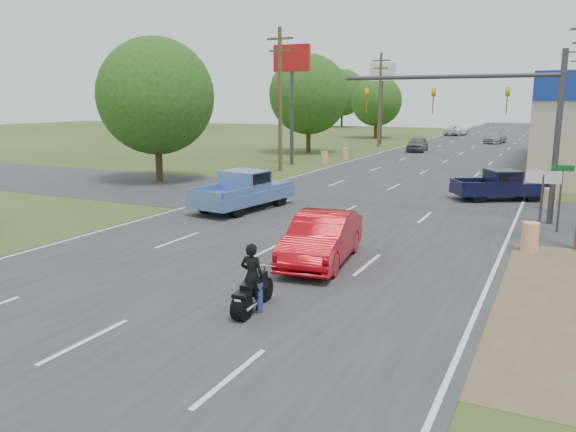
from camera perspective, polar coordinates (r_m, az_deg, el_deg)
The scene contains 27 objects.
ground at distance 12.88m, azimuth -19.90°, elevation -11.95°, with size 200.00×200.00×0.00m, color #2F4A1D.
main_road at distance 49.10m, azimuth 15.70°, elevation 5.38°, with size 15.00×180.00×0.02m, color #2D2D30.
cross_road at distance 27.93m, azimuth 7.40°, elevation 1.25°, with size 120.00×10.00×0.02m, color #2D2D30.
utility_pole_5 at distance 40.40m, azimuth -0.82°, elevation 12.09°, with size 2.00×0.28×10.00m.
utility_pole_6 at distance 62.77m, azimuth 9.32°, elevation 11.78°, with size 2.00×0.28×10.00m.
tree_0 at distance 36.10m, azimuth -13.27°, elevation 11.76°, with size 7.14×7.14×8.84m.
tree_1 at distance 54.77m, azimuth 2.11°, elevation 12.23°, with size 7.56×7.56×9.36m.
tree_2 at distance 77.53m, azimuth 8.98°, elevation 11.47°, with size 6.72×6.72×8.32m.
tree_4 at distance 104.70m, azimuth -11.78°, elevation 12.40°, with size 9.24×9.24×11.44m.
tree_6 at distance 110.11m, azimuth 5.53°, elevation 12.37°, with size 8.82×8.82×10.92m.
barrel_0 at distance 20.58m, azimuth 23.37°, elevation -1.97°, with size 0.56×0.56×1.00m, color orange.
barrel_1 at distance 28.92m, azimuth 25.05°, elevation 1.59°, with size 0.56×0.56×1.00m, color orange.
barrel_2 at distance 45.67m, azimuth 3.74°, elevation 5.96°, with size 0.56×0.56×1.00m, color orange.
barrel_3 at distance 49.28m, azimuth 5.84°, elevation 6.34°, with size 0.56×0.56×1.00m, color orange.
pole_sign_left_near at distance 44.49m, azimuth 0.39°, elevation 14.44°, with size 3.00×0.35×9.20m.
pole_sign_left_far at distance 66.92m, azimuth 9.55°, elevation 13.34°, with size 3.00×0.35×9.20m.
lane_sign at distance 22.29m, azimuth 24.44°, elevation 2.60°, with size 1.20×0.08×2.52m.
street_name_sign at distance 23.81m, azimuth 25.95°, elevation 2.27°, with size 0.80×0.08×2.61m.
signal_mast at distance 25.23m, azimuth 19.77°, elevation 10.52°, with size 9.12×0.40×7.00m.
red_convertible at distance 17.53m, azimuth 3.43°, elevation -2.32°, with size 1.65×4.74×1.56m, color #AF0810.
motorcycle at distance 13.57m, azimuth -3.73°, elevation -8.01°, with size 0.61×1.98×1.00m.
rider at distance 13.49m, azimuth -3.67°, elevation -6.51°, with size 0.59×0.39×1.61m, color black.
blue_pickup at distance 26.28m, azimuth -4.35°, elevation 2.68°, with size 2.84×5.74×1.83m.
navy_pickup at distance 30.66m, azimuth 20.94°, elevation 2.96°, with size 4.94×3.93×1.55m.
distant_car_grey at distance 57.92m, azimuth 13.03°, elevation 7.12°, with size 1.74×4.32×1.47m, color #56565B.
distant_car_silver at distance 71.85m, azimuth 20.29°, elevation 7.49°, with size 1.92×4.71×1.37m, color #97989C.
distant_car_white at distance 86.42m, azimuth 16.73°, elevation 8.31°, with size 2.35×5.10×1.42m, color white.
Camera 1 is at (8.70, -8.07, 5.00)m, focal length 35.00 mm.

